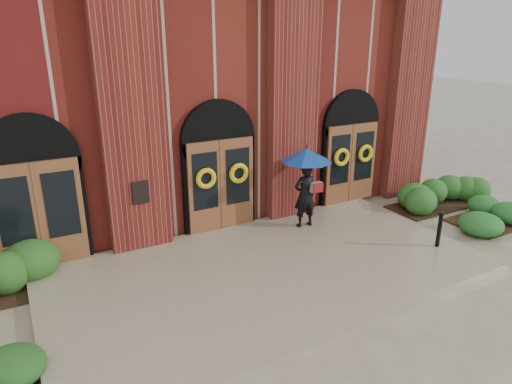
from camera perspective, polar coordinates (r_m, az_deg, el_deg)
ground at (r=10.73m, az=2.01°, el=-10.30°), size 90.00×90.00×0.00m
landing at (r=10.80m, az=1.60°, el=-9.62°), size 10.00×5.30×0.15m
church_building at (r=17.54m, az=-13.13°, el=12.88°), size 16.20×12.53×7.00m
man_with_umbrella at (r=12.45m, az=6.25°, el=2.43°), size 1.52×1.52×2.24m
metal_post at (r=12.40m, az=21.96°, el=-4.28°), size 0.15×0.15×0.93m
hedge_wall_left at (r=11.28m, az=-28.05°, el=-8.66°), size 3.42×1.37×0.88m
hedge_wall_right at (r=15.85m, az=21.81°, el=-0.21°), size 3.02×1.21×0.78m
hedge_front_right at (r=14.90m, az=26.79°, el=-2.56°), size 1.60×1.38×0.57m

